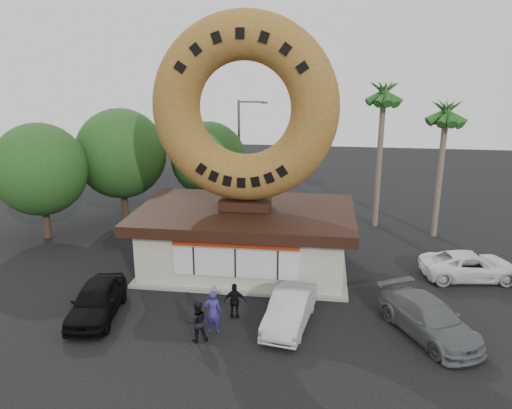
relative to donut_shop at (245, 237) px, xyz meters
The scene contains 16 objects.
ground 6.24m from the donut_shop, 90.00° to the right, with size 90.00×90.00×0.00m, color black.
donut_shop is the anchor object (origin of this frame).
giant_donut 6.65m from the donut_shop, 90.00° to the left, with size 9.24×9.24×2.35m, color olive.
tree_west 12.15m from the donut_shop, 143.55° to the left, with size 6.00×6.00×7.65m.
tree_mid 10.12m from the donut_shop, 113.92° to the left, with size 5.20×5.20×6.63m.
tree_far 13.59m from the donut_shop, 166.94° to the left, with size 5.60×5.60×7.14m.
palm_near 12.83m from the donut_shop, 46.90° to the left, with size 2.60×2.60×9.75m.
palm_far 14.00m from the donut_shop, 30.64° to the left, with size 2.60×2.60×8.75m.
street_lamp 10.54m from the donut_shop, 100.50° to the left, with size 2.11×0.20×8.00m.
person_left 6.73m from the donut_shop, 92.55° to the right, with size 0.68×0.45×1.88m, color navy.
person_center 7.44m from the donut_shop, 95.96° to the right, with size 0.82×0.64×1.68m, color black.
person_right 5.49m from the donut_shop, 85.96° to the right, with size 0.94×0.39×1.61m, color black.
car_black 8.28m from the donut_shop, 132.50° to the right, with size 1.81×4.49×1.53m, color black.
car_silver 6.37m from the donut_shop, 63.97° to the right, with size 1.51×4.34×1.43m, color #B9B9BE.
car_grey 10.17m from the donut_shop, 34.10° to the right, with size 2.04×5.02×1.46m, color slate.
car_white 11.57m from the donut_shop, ahead, with size 2.26×4.91×1.36m, color white.
Camera 1 is at (3.87, -18.39, 10.83)m, focal length 35.00 mm.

